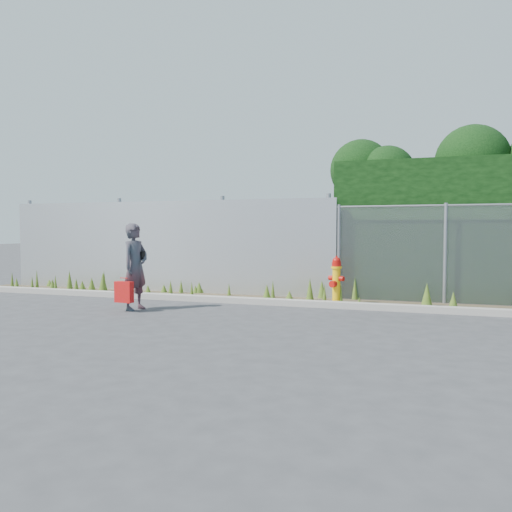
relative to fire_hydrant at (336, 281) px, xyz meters
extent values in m
plane|color=#39393B|center=(-1.14, -2.14, -0.48)|extent=(80.00, 80.00, 0.00)
cube|color=gray|center=(-1.14, -0.34, -0.42)|extent=(16.00, 0.22, 0.12)
cube|color=#453827|center=(-1.14, 0.26, -0.48)|extent=(16.00, 1.20, 0.01)
cone|color=#3C5B1B|center=(-4.22, 0.65, -0.38)|extent=(0.17, 0.17, 0.20)
cone|color=#3C5B1B|center=(-0.22, -0.07, -0.27)|extent=(0.10, 0.10, 0.42)
cone|color=#3C5B1B|center=(-5.73, 0.42, -0.23)|extent=(0.12, 0.12, 0.51)
cone|color=#3C5B1B|center=(-7.71, 0.84, -0.36)|extent=(0.19, 0.19, 0.23)
cone|color=#3C5B1B|center=(-3.38, 0.82, -0.34)|extent=(0.20, 0.20, 0.28)
cone|color=#3C5B1B|center=(-7.83, -0.18, -0.32)|extent=(0.16, 0.16, 0.32)
cone|color=#3C5B1B|center=(-3.92, 0.43, -0.32)|extent=(0.11, 0.11, 0.33)
cone|color=#3C5B1B|center=(-3.28, 0.21, -0.31)|extent=(0.09, 0.09, 0.34)
cone|color=#3C5B1B|center=(-4.65, -0.19, -0.29)|extent=(0.09, 0.09, 0.39)
cone|color=#3C5B1B|center=(0.46, -0.06, -0.39)|extent=(0.10, 0.10, 0.19)
cone|color=#3C5B1B|center=(-0.61, 0.37, -0.24)|extent=(0.18, 0.18, 0.48)
cone|color=#3C5B1B|center=(-0.45, 0.82, -0.27)|extent=(0.18, 0.18, 0.41)
cone|color=#3C5B1B|center=(-7.41, -0.12, -0.29)|extent=(0.10, 0.10, 0.38)
cone|color=#3C5B1B|center=(-7.36, -0.01, -0.22)|extent=(0.10, 0.10, 0.52)
cone|color=#3C5B1B|center=(-3.45, 0.77, -0.39)|extent=(0.14, 0.14, 0.19)
cone|color=#3C5B1B|center=(-1.46, 0.48, -0.27)|extent=(0.10, 0.10, 0.41)
cone|color=#3C5B1B|center=(-1.08, 0.43, -0.39)|extent=(0.18, 0.18, 0.19)
cone|color=#3C5B1B|center=(0.09, 0.01, -0.25)|extent=(0.08, 0.08, 0.46)
cone|color=#3C5B1B|center=(-7.02, 0.13, -0.34)|extent=(0.19, 0.19, 0.28)
cone|color=#3C5B1B|center=(-4.52, 0.42, -0.38)|extent=(0.16, 0.16, 0.20)
cone|color=#3C5B1B|center=(-8.54, 0.40, -0.28)|extent=(0.09, 0.09, 0.40)
cone|color=#3C5B1B|center=(-4.97, 0.22, -0.36)|extent=(0.22, 0.22, 0.23)
cone|color=#3C5B1B|center=(-3.78, 0.67, -0.32)|extent=(0.12, 0.12, 0.32)
cone|color=#3C5B1B|center=(2.19, 0.14, -0.31)|extent=(0.19, 0.19, 0.33)
cone|color=#3C5B1B|center=(1.72, 0.33, -0.25)|extent=(0.22, 0.22, 0.47)
cone|color=#3C5B1B|center=(-5.70, 0.33, -0.25)|extent=(0.22, 0.22, 0.47)
cone|color=#3C5B1B|center=(-6.24, 0.03, -0.31)|extent=(0.14, 0.14, 0.34)
cone|color=#3C5B1B|center=(-2.53, 0.60, -0.33)|extent=(0.09, 0.09, 0.29)
cone|color=#3C5B1B|center=(-6.09, 0.42, -0.32)|extent=(0.19, 0.19, 0.33)
cone|color=#3C5B1B|center=(-3.31, 0.88, -0.27)|extent=(0.18, 0.18, 0.42)
cone|color=#3C5B1B|center=(-6.60, 0.24, -0.23)|extent=(0.16, 0.16, 0.50)
cone|color=#3C5B1B|center=(-0.25, 0.12, -0.39)|extent=(0.09, 0.09, 0.18)
cone|color=#3C5B1B|center=(-1.61, 0.51, -0.33)|extent=(0.17, 0.17, 0.31)
cone|color=#3C5B1B|center=(-6.71, -0.14, -0.27)|extent=(0.10, 0.10, 0.43)
cone|color=#3C5B1B|center=(0.26, 0.83, -0.23)|extent=(0.13, 0.13, 0.49)
cone|color=#3C5B1B|center=(-6.36, 0.41, -0.36)|extent=(0.18, 0.18, 0.24)
cube|color=#B4B6BC|center=(-4.39, 0.86, 0.62)|extent=(8.50, 0.08, 2.20)
cylinder|color=gray|center=(-8.44, 0.98, 0.67)|extent=(0.10, 0.10, 2.30)
cylinder|color=gray|center=(-5.64, 0.98, 0.67)|extent=(0.10, 0.10, 2.30)
cylinder|color=gray|center=(-2.84, 0.98, 0.67)|extent=(0.10, 0.10, 2.30)
cylinder|color=gray|center=(-0.34, 0.98, 0.67)|extent=(0.10, 0.10, 2.30)
cube|color=gray|center=(3.11, 0.86, 0.52)|extent=(6.50, 0.03, 2.00)
cylinder|color=gray|center=(3.11, 0.86, 1.52)|extent=(6.50, 0.04, 0.04)
cylinder|color=gray|center=(-0.09, 0.86, 0.54)|extent=(0.07, 0.07, 2.05)
cylinder|color=gray|center=(2.06, 0.86, 0.54)|extent=(0.07, 0.07, 2.05)
cube|color=black|center=(3.41, 1.86, 1.02)|extent=(7.30, 1.60, 3.00)
sphere|color=black|center=(0.23, 1.97, 2.41)|extent=(1.42, 1.42, 1.42)
sphere|color=black|center=(0.85, 1.67, 2.29)|extent=(1.23, 1.23, 1.23)
sphere|color=black|center=(1.95, 2.11, 1.88)|extent=(1.47, 1.47, 1.47)
sphere|color=black|center=(2.62, 1.92, 2.52)|extent=(1.56, 1.56, 1.56)
sphere|color=black|center=(3.29, 2.14, 1.84)|extent=(1.27, 1.27, 1.27)
cylinder|color=yellow|center=(0.00, 0.01, -0.45)|extent=(0.24, 0.24, 0.05)
cylinder|color=yellow|center=(0.00, 0.01, -0.11)|extent=(0.16, 0.16, 0.74)
cylinder|color=yellow|center=(0.00, 0.01, 0.28)|extent=(0.21, 0.21, 0.04)
cylinder|color=#B20F0A|center=(0.00, 0.01, 0.34)|extent=(0.18, 0.18, 0.09)
sphere|color=#B20F0A|center=(0.00, 0.01, 0.40)|extent=(0.17, 0.17, 0.17)
cylinder|color=#B20F0A|center=(0.00, 0.01, 0.49)|extent=(0.04, 0.04, 0.04)
cylinder|color=#B20F0A|center=(-0.12, 0.01, 0.06)|extent=(0.09, 0.10, 0.10)
cylinder|color=#B20F0A|center=(0.12, 0.01, 0.06)|extent=(0.09, 0.10, 0.10)
cylinder|color=#B20F0A|center=(0.00, -0.12, -0.04)|extent=(0.13, 0.10, 0.13)
imported|color=#0F5863|center=(-3.51, -1.74, 0.33)|extent=(0.48, 0.65, 1.63)
cube|color=#B5170A|center=(-3.57, -2.03, -0.11)|extent=(0.35, 0.13, 0.39)
cylinder|color=#B5170A|center=(-3.57, -2.03, 0.15)|extent=(0.17, 0.01, 0.01)
cube|color=black|center=(-3.49, -1.64, 0.53)|extent=(0.23, 0.10, 0.17)
camera|label=1|loc=(1.59, -9.90, 1.03)|focal=35.00mm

